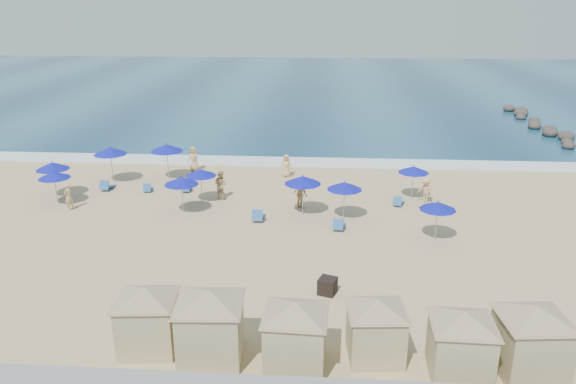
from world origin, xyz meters
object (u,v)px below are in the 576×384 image
object	(u,v)px
umbrella_1	(54,175)
umbrella_2	(110,151)
umbrella_7	(345,186)
beachgoer_0	(68,196)
umbrella_9	(438,206)
beachgoer_2	(300,194)
cabana_0	(147,310)
umbrella_0	(52,166)
beachgoer_3	(425,191)
rock_jetty	(555,135)
umbrella_5	(201,173)
beachgoer_4	(286,166)
beachgoer_5	(194,159)
cabana_1	(210,315)
cabana_4	(462,335)
trash_bin	(327,286)
umbrella_3	(181,181)
cabana_2	(295,326)
cabana_5	(533,331)
umbrella_6	(303,180)
umbrella_4	(167,148)
beachgoer_1	(221,185)
cabana_3	(376,321)
umbrella_8	(414,169)

from	to	relation	value
umbrella_1	umbrella_2	distance (m)	4.95
umbrella_7	beachgoer_0	world-z (taller)	umbrella_7
umbrella_2	umbrella_9	size ratio (longest dim) A/B	1.17
beachgoer_2	cabana_0	bearing A→B (deg)	117.29
umbrella_0	beachgoer_2	xyz separation A→B (m)	(15.69, -0.95, -1.17)
beachgoer_3	umbrella_9	bearing A→B (deg)	-46.55
cabana_0	rock_jetty	bearing A→B (deg)	51.61
umbrella_5	beachgoer_4	world-z (taller)	umbrella_5
beachgoer_3	beachgoer_5	bearing A→B (deg)	-153.51
cabana_1	cabana_4	distance (m)	8.54
umbrella_9	beachgoer_3	distance (m)	5.63
cabana_4	umbrella_5	bearing A→B (deg)	127.26
trash_bin	umbrella_0	bearing A→B (deg)	165.95
umbrella_0	umbrella_2	xyz separation A→B (m)	(2.52, 3.24, 0.16)
umbrella_1	beachgoer_3	world-z (taller)	umbrella_1
umbrella_3	umbrella_5	xyz separation A→B (m)	(0.71, 1.99, -0.10)
cabana_2	umbrella_5	size ratio (longest dim) A/B	1.98
cabana_4	umbrella_9	distance (m)	11.35
trash_bin	cabana_5	distance (m)	8.49
beachgoer_0	beachgoer_3	world-z (taller)	beachgoer_3
beachgoer_3	beachgoer_5	world-z (taller)	beachgoer_5
umbrella_6	beachgoer_4	xyz separation A→B (m)	(-1.47, 7.33, -1.33)
umbrella_2	umbrella_4	world-z (taller)	umbrella_4
umbrella_4	beachgoer_0	size ratio (longest dim) A/B	1.56
umbrella_2	beachgoer_0	xyz separation A→B (m)	(-0.69, -5.37, -1.40)
beachgoer_1	umbrella_6	bearing A→B (deg)	-175.88
cabana_3	umbrella_1	world-z (taller)	cabana_3
rock_jetty	umbrella_1	world-z (taller)	umbrella_1
cabana_4	umbrella_8	bearing A→B (deg)	87.14
beachgoer_3	umbrella_5	bearing A→B (deg)	-130.33
umbrella_2	umbrella_4	distance (m)	3.77
cabana_4	cabana_1	bearing A→B (deg)	177.39
cabana_3	beachgoer_2	bearing A→B (deg)	102.83
umbrella_4	umbrella_8	distance (m)	16.76
cabana_5	umbrella_5	world-z (taller)	cabana_5
cabana_0	cabana_3	world-z (taller)	cabana_0
cabana_0	cabana_4	distance (m)	10.91
umbrella_4	beachgoer_2	xyz separation A→B (m)	(9.52, -5.16, -1.35)
umbrella_0	umbrella_4	size ratio (longest dim) A/B	0.92
umbrella_3	beachgoer_3	bearing A→B (deg)	10.34
cabana_2	umbrella_5	world-z (taller)	cabana_2
rock_jetty	umbrella_9	bearing A→B (deg)	-122.29
umbrella_0	umbrella_4	distance (m)	7.46
rock_jetty	trash_bin	distance (m)	36.08
umbrella_2	umbrella_5	xyz separation A→B (m)	(6.98, -3.50, -0.32)
umbrella_1	beachgoer_4	size ratio (longest dim) A/B	1.36
cabana_3	umbrella_1	size ratio (longest dim) A/B	1.83
trash_bin	umbrella_9	distance (m)	8.46
umbrella_1	beachgoer_3	bearing A→B (deg)	4.47
trash_bin	beachgoer_0	bearing A→B (deg)	168.48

